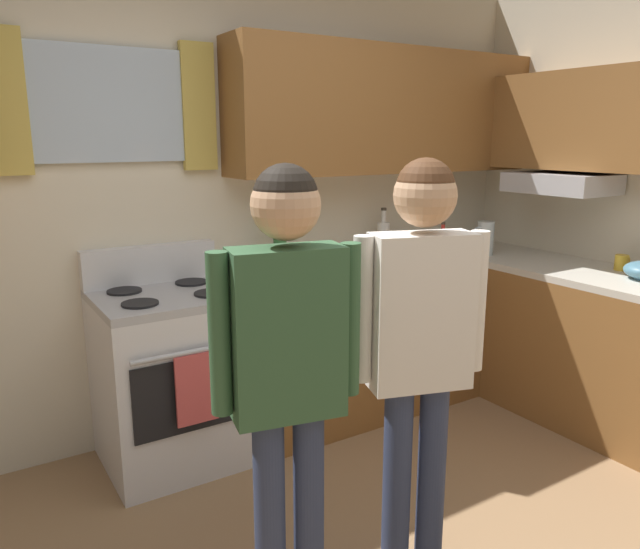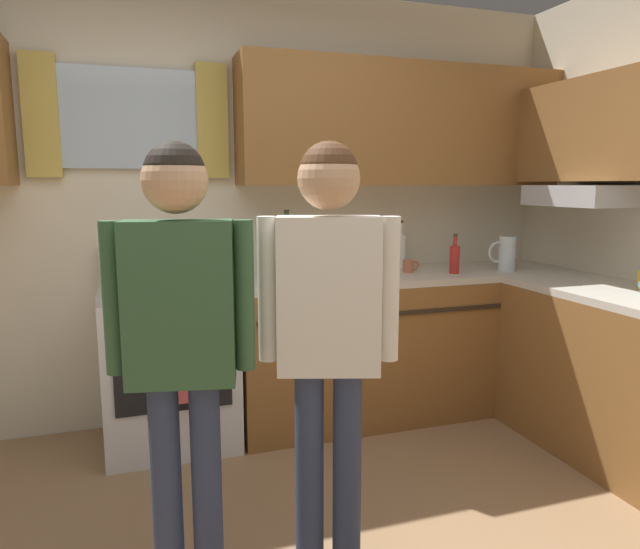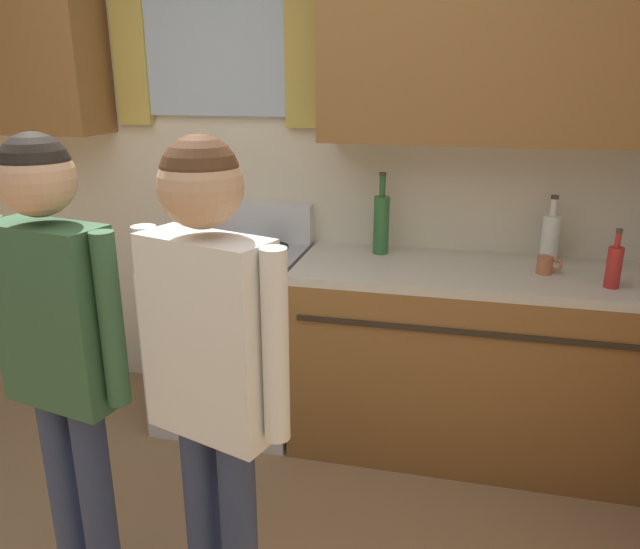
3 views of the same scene
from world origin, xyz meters
TOP-DOWN VIEW (x-y plane):
  - back_wall_unit at (0.05, 1.82)m, footprint 4.60×0.42m
  - kitchen_counter_run at (1.53, 1.09)m, footprint 2.18×2.16m
  - stove_oven at (-0.25, 1.54)m, footprint 0.70×0.67m
  - bottle_wine_green at (0.47, 1.70)m, footprint 0.08×0.08m
  - bottle_sauce_red at (1.47, 1.41)m, footprint 0.06×0.06m
  - bottle_milk_white at (1.25, 1.73)m, footprint 0.08×0.08m
  - cup_terracotta at (1.22, 1.54)m, footprint 0.11×0.07m
  - adult_left at (-0.28, 0.27)m, footprint 0.48×0.22m
  - adult_in_plaid at (0.23, 0.22)m, footprint 0.48×0.26m

SIDE VIEW (x-z plane):
  - kitchen_counter_run at x=1.53m, z-range 0.00..0.90m
  - stove_oven at x=-0.25m, z-range -0.08..1.02m
  - cup_terracotta at x=1.22m, z-range 0.90..0.98m
  - bottle_sauce_red at x=1.47m, z-range 0.87..1.12m
  - adult_left at x=-0.28m, z-range 0.20..1.79m
  - adult_in_plaid at x=0.23m, z-range 0.21..1.80m
  - bottle_milk_white at x=1.25m, z-range 0.86..1.18m
  - bottle_wine_green at x=0.47m, z-range 0.85..1.25m
  - back_wall_unit at x=0.05m, z-range 0.21..2.81m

